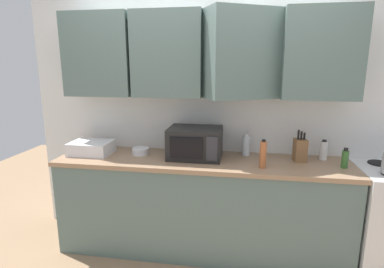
% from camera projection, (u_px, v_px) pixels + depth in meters
% --- Properties ---
extents(wall_back_with_cabinets, '(3.51, 0.59, 2.60)m').
position_uv_depth(wall_back_with_cabinets, '(205.00, 82.00, 2.88)').
color(wall_back_with_cabinets, white).
rests_on(wall_back_with_cabinets, ground_plane).
extents(counter_run, '(2.64, 0.63, 0.90)m').
position_uv_depth(counter_run, '(201.00, 205.00, 2.91)').
color(counter_run, slate).
rests_on(counter_run, ground_plane).
extents(microwave, '(0.48, 0.37, 0.28)m').
position_uv_depth(microwave, '(195.00, 143.00, 2.83)').
color(microwave, black).
rests_on(microwave, counter_run).
extents(dish_rack, '(0.38, 0.30, 0.12)m').
position_uv_depth(dish_rack, '(92.00, 148.00, 2.97)').
color(dish_rack, silver).
rests_on(dish_rack, counter_run).
extents(knife_block, '(0.11, 0.13, 0.29)m').
position_uv_depth(knife_block, '(300.00, 150.00, 2.74)').
color(knife_block, brown).
rests_on(knife_block, counter_run).
extents(bottle_white_jar, '(0.07, 0.07, 0.18)m').
position_uv_depth(bottle_white_jar, '(324.00, 150.00, 2.78)').
color(bottle_white_jar, white).
rests_on(bottle_white_jar, counter_run).
extents(bottle_spice_jar, '(0.05, 0.05, 0.24)m').
position_uv_depth(bottle_spice_jar, '(263.00, 154.00, 2.56)').
color(bottle_spice_jar, '#BC6638').
rests_on(bottle_spice_jar, counter_run).
extents(bottle_clear_tall, '(0.08, 0.08, 0.21)m').
position_uv_depth(bottle_clear_tall, '(246.00, 145.00, 2.92)').
color(bottle_clear_tall, silver).
rests_on(bottle_clear_tall, counter_run).
extents(bottle_green_oil, '(0.05, 0.05, 0.17)m').
position_uv_depth(bottle_green_oil, '(345.00, 159.00, 2.56)').
color(bottle_green_oil, '#386B2D').
rests_on(bottle_green_oil, counter_run).
extents(bowl_ceramic_small, '(0.16, 0.16, 0.06)m').
position_uv_depth(bowl_ceramic_small, '(141.00, 151.00, 2.96)').
color(bowl_ceramic_small, silver).
rests_on(bowl_ceramic_small, counter_run).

